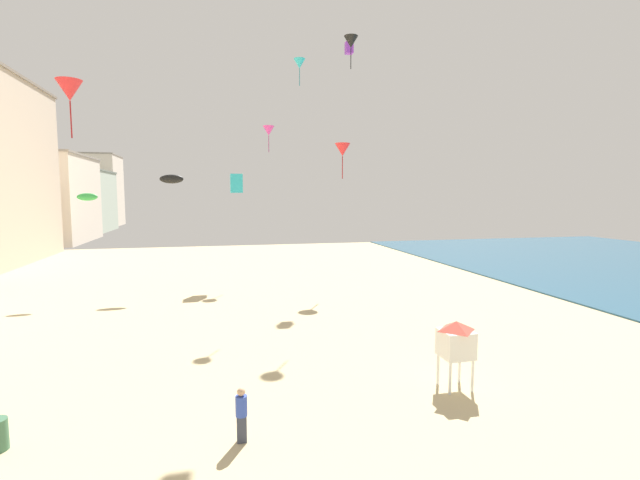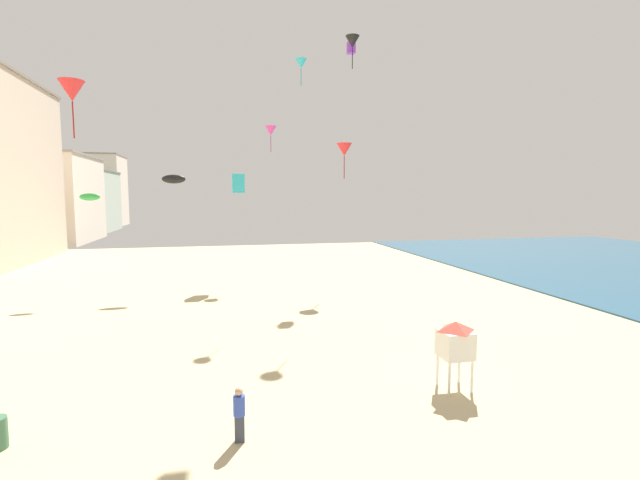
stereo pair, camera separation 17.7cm
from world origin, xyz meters
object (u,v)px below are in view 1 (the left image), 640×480
object	(u,v)px
kite_black_parafoil_2	(172,179)
lifeguard_stand	(456,340)
kite_flyer	(241,412)
kite_cyan_delta	(299,64)
kite_cyan_box	(236,183)
kite_purple_box	(349,48)
kite_red_delta_2	(342,150)
kite_red_delta	(69,90)
kite_magenta_delta	(269,131)
kite_black_delta	(351,42)
kite_green_parafoil	(87,197)

from	to	relation	value
kite_black_parafoil_2	lifeguard_stand	bearing A→B (deg)	-61.61
kite_flyer	kite_cyan_delta	distance (m)	24.84
kite_cyan_box	kite_purple_box	size ratio (longest dim) A/B	1.55
kite_flyer	kite_red_delta_2	xyz separation A→B (m)	(9.30, 21.97, 9.80)
kite_cyan_box	kite_cyan_delta	size ratio (longest dim) A/B	0.85
kite_flyer	lifeguard_stand	world-z (taller)	lifeguard_stand
kite_cyan_delta	kite_red_delta	bearing A→B (deg)	-176.52
kite_red_delta	kite_black_parafoil_2	bearing A→B (deg)	46.51
kite_cyan_delta	kite_magenta_delta	size ratio (longest dim) A/B	0.79
lifeguard_stand	kite_red_delta_2	bearing A→B (deg)	72.59
kite_flyer	kite_cyan_box	distance (m)	26.15
kite_cyan_box	kite_red_delta_2	xyz separation A→B (m)	(8.12, -3.14, 2.60)
kite_cyan_box	kite_black_delta	distance (m)	14.11
lifeguard_stand	kite_purple_box	size ratio (longest dim) A/B	2.58
kite_purple_box	kite_cyan_box	bearing A→B (deg)	-176.11
kite_flyer	kite_magenta_delta	xyz separation A→B (m)	(4.22, 28.02, 11.94)
kite_cyan_box	kite_cyan_delta	distance (m)	10.98
kite_red_delta	kite_red_delta_2	world-z (taller)	kite_red_delta
kite_green_parafoil	kite_red_delta_2	size ratio (longest dim) A/B	0.50
kite_black_parafoil_2	kite_black_delta	bearing A→B (deg)	-26.48
kite_cyan_box	kite_cyan_delta	bearing A→B (deg)	-56.55
lifeguard_stand	kite_purple_box	bearing A→B (deg)	69.32
lifeguard_stand	kite_green_parafoil	world-z (taller)	kite_green_parafoil
kite_flyer	lifeguard_stand	size ratio (longest dim) A/B	0.64
kite_cyan_box	kite_magenta_delta	size ratio (longest dim) A/B	0.67
kite_red_delta	kite_magenta_delta	bearing A→B (deg)	37.19
kite_magenta_delta	lifeguard_stand	bearing A→B (deg)	-81.90
kite_red_delta	kite_red_delta_2	distance (m)	18.91
lifeguard_stand	kite_cyan_delta	world-z (taller)	kite_cyan_delta
kite_flyer	kite_red_delta	xyz separation A→B (m)	(-8.98, 18.00, 12.53)
kite_purple_box	kite_red_delta_2	size ratio (longest dim) A/B	0.36
lifeguard_stand	kite_green_parafoil	xyz separation A→B (m)	(-17.29, 20.30, 5.20)
kite_flyer	kite_magenta_delta	distance (m)	30.75
kite_red_delta	kite_purple_box	world-z (taller)	kite_purple_box
kite_black_parafoil_2	kite_magenta_delta	world-z (taller)	kite_magenta_delta
kite_green_parafoil	kite_cyan_box	xyz separation A→B (m)	(10.54, 2.87, 1.09)
kite_red_delta_2	kite_red_delta	bearing A→B (deg)	-167.74
kite_green_parafoil	kite_black_delta	world-z (taller)	kite_black_delta
kite_cyan_delta	kite_magenta_delta	world-z (taller)	kite_cyan_delta
kite_green_parafoil	kite_red_delta_2	bearing A→B (deg)	-0.81
kite_green_parafoil	kite_cyan_delta	xyz separation A→B (m)	(14.66, -3.37, 9.13)
kite_red_delta	kite_cyan_box	xyz separation A→B (m)	(10.16, 7.11, -5.33)
kite_flyer	kite_green_parafoil	world-z (taller)	kite_green_parafoil
kite_flyer	kite_cyan_box	size ratio (longest dim) A/B	1.07
kite_red_delta_2	kite_magenta_delta	size ratio (longest dim) A/B	1.20
lifeguard_stand	kite_red_delta_2	size ratio (longest dim) A/B	0.92
kite_green_parafoil	kite_red_delta	bearing A→B (deg)	-84.96
kite_flyer	kite_black_delta	xyz separation A→B (m)	(8.55, 17.41, 16.46)
kite_magenta_delta	kite_black_parafoil_2	bearing A→B (deg)	-150.57
kite_magenta_delta	kite_cyan_box	bearing A→B (deg)	-136.25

